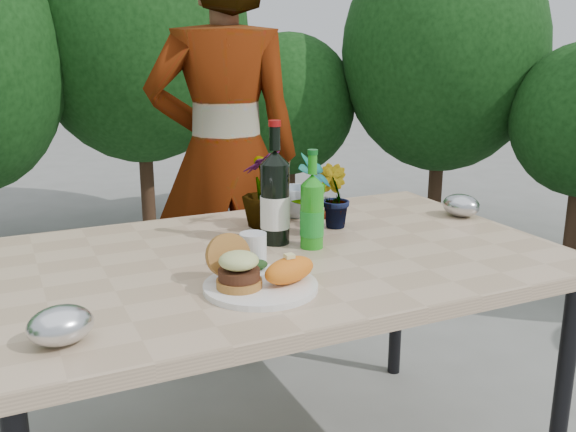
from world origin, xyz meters
name	(u,v)px	position (x,y,z in m)	size (l,w,h in m)	color
patio_table	(276,272)	(0.00, 0.00, 0.69)	(1.60, 1.00, 0.75)	tan
shrub_hedge	(140,65)	(0.01, 1.67, 1.22)	(6.98, 5.13, 2.31)	#382316
dinner_plate	(261,286)	(-0.15, -0.24, 0.76)	(0.28, 0.28, 0.01)	white
burger_stack	(236,267)	(-0.20, -0.22, 0.81)	(0.11, 0.16, 0.11)	#B7722D
sweet_potato	(289,270)	(-0.08, -0.26, 0.80)	(0.15, 0.08, 0.06)	orange
grilled_veg	(253,266)	(-0.13, -0.14, 0.78)	(0.08, 0.05, 0.03)	olive
wine_bottle	(275,199)	(0.04, 0.09, 0.88)	(0.09, 0.09, 0.37)	black
sparkling_water	(312,212)	(0.12, 0.01, 0.86)	(0.07, 0.07, 0.29)	#1F8C19
plastic_cup	(253,251)	(-0.10, -0.08, 0.80)	(0.07, 0.07, 0.10)	silver
seedling_left	(313,195)	(0.18, 0.12, 0.88)	(0.13, 0.09, 0.25)	#235D20
seedling_mid	(333,196)	(0.28, 0.17, 0.85)	(0.11, 0.09, 0.20)	#215B1F
seedling_right	(264,189)	(0.08, 0.27, 0.87)	(0.14, 0.14, 0.25)	#26541D
blue_bowl	(295,202)	(0.22, 0.34, 0.80)	(0.13, 0.13, 0.10)	silver
foil_packet_left	(61,325)	(-0.62, -0.34, 0.79)	(0.13, 0.11, 0.08)	silver
foil_packet_right	(461,205)	(0.74, 0.10, 0.79)	(0.13, 0.11, 0.08)	#B1B4B8
person	(225,158)	(0.17, 0.90, 0.87)	(0.63, 0.42, 1.74)	#9B614D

